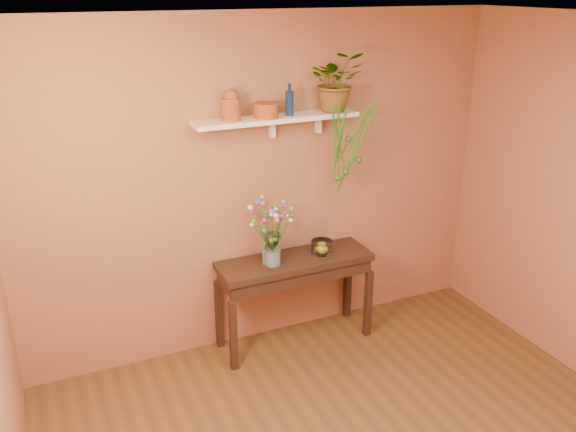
# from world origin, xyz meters

# --- Properties ---
(room) EXTENTS (4.04, 4.04, 2.70)m
(room) POSITION_xyz_m (0.00, 0.00, 1.35)
(room) COLOR brown
(room) RESTS_ON ground
(sideboard) EXTENTS (1.28, 0.41, 0.78)m
(sideboard) POSITION_xyz_m (0.16, 1.77, 0.66)
(sideboard) COLOR #342315
(sideboard) RESTS_ON ground
(wall_shelf) EXTENTS (1.30, 0.24, 0.19)m
(wall_shelf) POSITION_xyz_m (0.06, 1.87, 1.92)
(wall_shelf) COLOR white
(wall_shelf) RESTS_ON room
(terracotta_jug) EXTENTS (0.17, 0.17, 0.23)m
(terracotta_jug) POSITION_xyz_m (-0.32, 1.85, 2.05)
(terracotta_jug) COLOR #B95A20
(terracotta_jug) RESTS_ON wall_shelf
(terracotta_pot) EXTENTS (0.19, 0.19, 0.11)m
(terracotta_pot) POSITION_xyz_m (-0.04, 1.85, 1.99)
(terracotta_pot) COLOR #B95A20
(terracotta_pot) RESTS_ON wall_shelf
(blue_bottle) EXTENTS (0.07, 0.07, 0.24)m
(blue_bottle) POSITION_xyz_m (0.15, 1.85, 2.03)
(blue_bottle) COLOR #102247
(blue_bottle) RESTS_ON wall_shelf
(spider_plant) EXTENTS (0.49, 0.45, 0.46)m
(spider_plant) POSITION_xyz_m (0.55, 1.87, 2.17)
(spider_plant) COLOR #29651C
(spider_plant) RESTS_ON wall_shelf
(plant_fronds) EXTENTS (0.43, 0.32, 0.80)m
(plant_fronds) POSITION_xyz_m (0.58, 1.72, 1.65)
(plant_fronds) COLOR #29651C
(plant_fronds) RESTS_ON wall_shelf
(glass_vase) EXTENTS (0.13, 0.13, 0.27)m
(glass_vase) POSITION_xyz_m (-0.05, 1.73, 0.89)
(glass_vase) COLOR white
(glass_vase) RESTS_ON sideboard
(bouquet) EXTENTS (0.38, 0.46, 0.44)m
(bouquet) POSITION_xyz_m (-0.06, 1.74, 1.17)
(bouquet) COLOR #386B28
(bouquet) RESTS_ON glass_vase
(glass_bowl) EXTENTS (0.18, 0.18, 0.11)m
(glass_bowl) POSITION_xyz_m (0.41, 1.78, 0.82)
(glass_bowl) COLOR white
(glass_bowl) RESTS_ON sideboard
(lemon) EXTENTS (0.08, 0.08, 0.08)m
(lemon) POSITION_xyz_m (0.41, 1.77, 0.82)
(lemon) COLOR yellow
(lemon) RESTS_ON glass_bowl
(carton) EXTENTS (0.08, 0.07, 0.13)m
(carton) POSITION_xyz_m (-0.09, 1.77, 0.84)
(carton) COLOR teal
(carton) RESTS_ON sideboard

